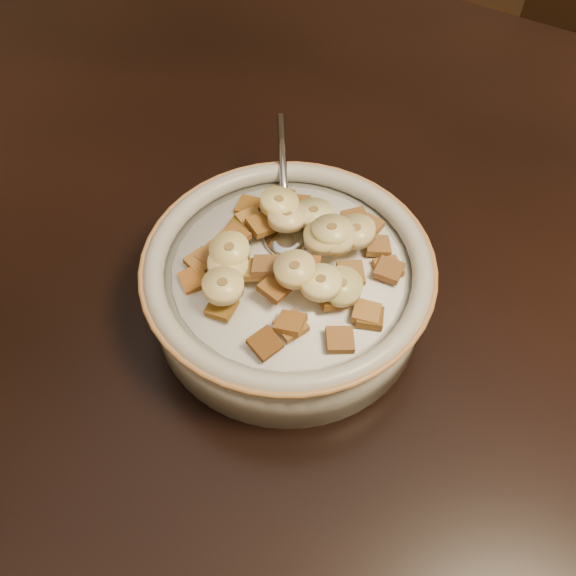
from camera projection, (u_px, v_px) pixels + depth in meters
The scene contains 49 objects.
floor at pixel (326, 514), 1.24m from camera, with size 4.00×4.50×0.10m, color #422816.
table at pixel (364, 258), 0.61m from camera, with size 1.40×0.90×0.04m, color black.
cereal_bowl at pixel (288, 290), 0.53m from camera, with size 0.22×0.22×0.05m, color #ACAAA1.
milk at pixel (288, 270), 0.51m from camera, with size 0.19×0.19×0.00m, color white.
spoon at pixel (286, 233), 0.53m from camera, with size 0.04×0.05×0.01m, color #B0B6C3.
cereal_square_0 at pixel (251, 221), 0.53m from camera, with size 0.02×0.02×0.01m, color #945D28.
cereal_square_1 at pixel (265, 344), 0.46m from camera, with size 0.02×0.02×0.01m, color #613612.
cereal_square_2 at pixel (241, 226), 0.53m from camera, with size 0.02×0.02×0.01m, color brown.
cereal_square_3 at pixel (275, 288), 0.48m from camera, with size 0.02×0.02×0.01m, color brown.
cereal_square_4 at pixel (332, 298), 0.48m from camera, with size 0.02×0.02×0.01m, color brown.
cereal_square_5 at pixel (389, 270), 0.50m from camera, with size 0.02×0.02×0.01m, color brown.
cereal_square_6 at pixel (377, 246), 0.52m from camera, with size 0.02×0.02×0.01m, color brown.
cereal_square_7 at pixel (298, 206), 0.55m from camera, with size 0.02×0.02×0.01m, color brown.
cereal_square_8 at pixel (340, 340), 0.47m from camera, with size 0.02×0.02×0.01m, color brown.
cereal_square_9 at pixel (388, 268), 0.51m from camera, with size 0.02×0.02×0.01m, color brown.
cereal_square_10 at pixel (281, 197), 0.55m from camera, with size 0.02×0.02×0.01m, color brown.
cereal_square_11 at pixel (279, 211), 0.54m from camera, with size 0.02×0.02×0.01m, color brown.
cereal_square_12 at pixel (229, 267), 0.50m from camera, with size 0.02×0.02×0.01m, color brown.
cereal_square_13 at pixel (351, 273), 0.50m from camera, with size 0.02×0.02×0.01m, color brown.
cereal_square_14 at pixel (307, 268), 0.49m from camera, with size 0.02×0.02×0.01m, color brown.
cereal_square_15 at pixel (368, 226), 0.53m from camera, with size 0.02×0.02×0.01m, color brown.
cereal_square_16 at pixel (290, 323), 0.47m from camera, with size 0.02×0.02×0.01m, color #975E1F.
cereal_square_17 at pixel (194, 279), 0.50m from camera, with size 0.02×0.02×0.01m, color #96591C.
cereal_square_18 at pixel (291, 326), 0.47m from camera, with size 0.02×0.02×0.01m, color olive.
cereal_square_19 at pixel (249, 207), 0.55m from camera, with size 0.02×0.02×0.01m, color brown.
cereal_square_20 at pixel (252, 270), 0.49m from camera, with size 0.02×0.02×0.01m, color brown.
cereal_square_21 at pixel (222, 307), 0.48m from camera, with size 0.02×0.02×0.01m, color brown.
cereal_square_22 at pixel (261, 225), 0.52m from camera, with size 0.02×0.02×0.01m, color brown.
cereal_square_23 at pixel (234, 237), 0.51m from camera, with size 0.02×0.02×0.01m, color brown.
cereal_square_24 at pixel (370, 317), 0.48m from camera, with size 0.02×0.02×0.01m, color brown.
cereal_square_25 at pixel (201, 262), 0.51m from camera, with size 0.02×0.02×0.01m, color brown.
cereal_square_26 at pixel (366, 313), 0.48m from camera, with size 0.02×0.02×0.01m, color olive.
cereal_square_27 at pixel (355, 219), 0.53m from camera, with size 0.02×0.02×0.01m, color brown.
cereal_square_28 at pixel (266, 266), 0.49m from camera, with size 0.02×0.02×0.01m, color brown.
cereal_square_29 at pixel (212, 256), 0.51m from camera, with size 0.02×0.02×0.01m, color brown.
cereal_square_30 at pixel (323, 223), 0.52m from camera, with size 0.02×0.02×0.01m, color #904D18.
banana_slice_0 at pixel (342, 286), 0.48m from camera, with size 0.03×0.03×0.01m, color #D0C886.
banana_slice_1 at pixel (230, 251), 0.49m from camera, with size 0.03×0.03×0.01m, color #F9EB7C.
banana_slice_2 at pixel (332, 231), 0.50m from camera, with size 0.03×0.03×0.01m, color beige.
banana_slice_3 at pixel (324, 237), 0.50m from camera, with size 0.03×0.03×0.01m, color #EED88A.
banana_slice_4 at pixel (321, 282), 0.47m from camera, with size 0.03×0.03×0.01m, color #FFE394.
banana_slice_5 at pixel (223, 286), 0.47m from camera, with size 0.03×0.03×0.01m, color #F3D989.
banana_slice_6 at pixel (314, 213), 0.52m from camera, with size 0.03×0.03×0.01m, color beige.
banana_slice_7 at pixel (295, 269), 0.47m from camera, with size 0.03×0.03×0.01m, color beige.
banana_slice_8 at pixel (279, 203), 0.52m from camera, with size 0.03×0.03×0.01m, color #E2CF75.
banana_slice_9 at pixel (287, 217), 0.51m from camera, with size 0.03×0.03×0.01m, color #E6C57D.
banana_slice_10 at pixel (335, 237), 0.50m from camera, with size 0.03×0.03×0.01m, color beige.
banana_slice_11 at pixel (356, 232), 0.50m from camera, with size 0.03×0.03×0.01m, color #D4BC7C.
banana_slice_12 at pixel (228, 265), 0.49m from camera, with size 0.03×0.03×0.01m, color #EACA7F.
Camera 1 is at (0.14, -0.37, 1.21)m, focal length 40.00 mm.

